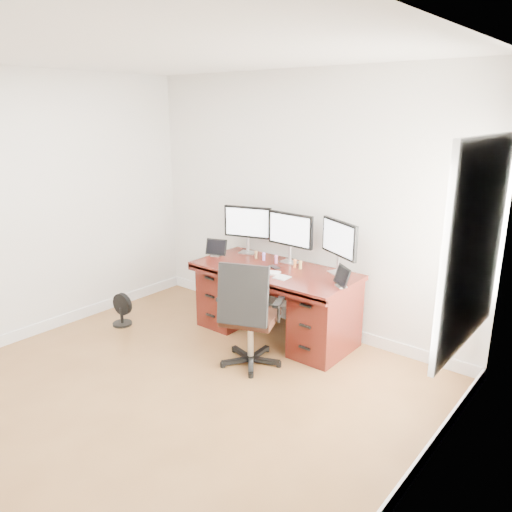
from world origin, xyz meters
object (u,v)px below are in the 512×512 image
Objects in this scene: desk at (276,299)px; keyboard at (267,272)px; monitor_center at (290,231)px; office_chair at (249,332)px; floor_fan at (121,310)px.

keyboard reaches higher than desk.
desk is 0.72m from monitor_center.
desk is at bearing 78.77° from keyboard.
monitor_center is (-0.21, 0.92, 0.75)m from office_chair.
office_chair is 1.88× the size of monitor_center.
desk reaches higher than floor_fan.
floor_fan is 2.06m from monitor_center.
monitor_center is at bearing 80.64° from office_chair.
office_chair is 2.84× the size of floor_fan.
desk is 1.64× the size of office_chair.
monitor_center is (1.48, 1.11, 0.91)m from floor_fan.
floor_fan is at bearing -149.53° from desk.
keyboard is at bearing 18.11° from floor_fan.
office_chair is 3.97× the size of keyboard.
keyboard is (-0.18, 0.49, 0.42)m from office_chair.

